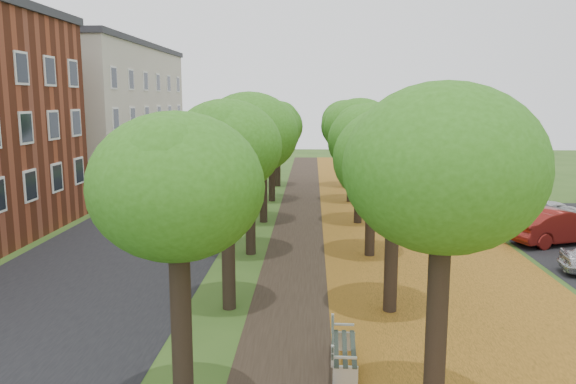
# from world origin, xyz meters

# --- Properties ---
(street_asphalt) EXTENTS (8.00, 70.00, 0.01)m
(street_asphalt) POSITION_xyz_m (-7.50, 15.00, 0.00)
(street_asphalt) COLOR black
(street_asphalt) RESTS_ON ground
(footpath) EXTENTS (3.20, 70.00, 0.01)m
(footpath) POSITION_xyz_m (0.00, 15.00, 0.00)
(footpath) COLOR black
(footpath) RESTS_ON ground
(leaf_verge) EXTENTS (7.50, 70.00, 0.01)m
(leaf_verge) POSITION_xyz_m (5.00, 15.00, 0.01)
(leaf_verge) COLOR #A9691F
(leaf_verge) RESTS_ON ground
(tree_row_west) EXTENTS (3.46, 33.46, 6.09)m
(tree_row_west) POSITION_xyz_m (-2.20, 15.00, 4.57)
(tree_row_west) COLOR black
(tree_row_west) RESTS_ON ground
(tree_row_east) EXTENTS (3.46, 33.46, 6.09)m
(tree_row_east) POSITION_xyz_m (2.60, 15.00, 4.57)
(tree_row_east) COLOR black
(tree_row_east) RESTS_ON ground
(building_cream) EXTENTS (10.30, 20.30, 10.40)m
(building_cream) POSITION_xyz_m (-17.00, 33.00, 5.21)
(building_cream) COLOR beige
(building_cream) RESTS_ON ground
(bench) EXTENTS (0.65, 2.00, 0.94)m
(bench) POSITION_xyz_m (0.99, 2.35, 0.49)
(bench) COLOR #263028
(bench) RESTS_ON ground
(car_red) EXTENTS (4.93, 3.21, 1.54)m
(car_red) POSITION_xyz_m (11.00, 14.29, 0.77)
(car_red) COLOR maroon
(car_red) RESTS_ON ground
(car_grey) EXTENTS (5.18, 3.14, 1.41)m
(car_grey) POSITION_xyz_m (11.00, 16.19, 0.70)
(car_grey) COLOR #36363B
(car_grey) RESTS_ON ground
(car_white) EXTENTS (4.87, 2.97, 1.26)m
(car_white) POSITION_xyz_m (12.23, 17.46, 0.63)
(car_white) COLOR silver
(car_white) RESTS_ON ground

